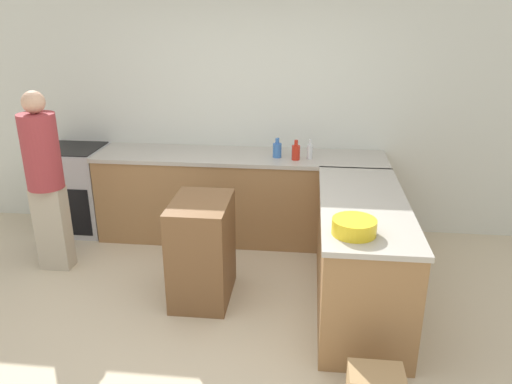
{
  "coord_description": "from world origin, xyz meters",
  "views": [
    {
      "loc": [
        0.71,
        -3.15,
        2.39
      ],
      "look_at": [
        0.3,
        0.57,
        0.98
      ],
      "focal_mm": 35.0,
      "sensor_mm": 36.0,
      "label": 1
    }
  ],
  "objects_px": {
    "water_bottle_blue": "(277,150)",
    "hot_sauce_bottle": "(296,152)",
    "mixing_bowl": "(354,227)",
    "island_table": "(202,250)",
    "range_oven": "(78,189)",
    "person_by_range": "(45,176)",
    "vinegar_bottle_clear": "(310,151)"
  },
  "relations": [
    {
      "from": "water_bottle_blue",
      "to": "hot_sauce_bottle",
      "type": "xyz_separation_m",
      "value": [
        0.19,
        -0.07,
        0.0
      ]
    },
    {
      "from": "mixing_bowl",
      "to": "island_table",
      "type": "bearing_deg",
      "value": 153.64
    },
    {
      "from": "range_oven",
      "to": "mixing_bowl",
      "type": "height_order",
      "value": "mixing_bowl"
    },
    {
      "from": "mixing_bowl",
      "to": "person_by_range",
      "type": "height_order",
      "value": "person_by_range"
    },
    {
      "from": "island_table",
      "to": "person_by_range",
      "type": "xyz_separation_m",
      "value": [
        -1.51,
        0.36,
        0.48
      ]
    },
    {
      "from": "water_bottle_blue",
      "to": "vinegar_bottle_clear",
      "type": "height_order",
      "value": "same"
    },
    {
      "from": "vinegar_bottle_clear",
      "to": "range_oven",
      "type": "bearing_deg",
      "value": 178.03
    },
    {
      "from": "range_oven",
      "to": "water_bottle_blue",
      "type": "relative_size",
      "value": 4.77
    },
    {
      "from": "vinegar_bottle_clear",
      "to": "person_by_range",
      "type": "xyz_separation_m",
      "value": [
        -2.39,
        -0.79,
        -0.09
      ]
    },
    {
      "from": "water_bottle_blue",
      "to": "person_by_range",
      "type": "height_order",
      "value": "person_by_range"
    },
    {
      "from": "vinegar_bottle_clear",
      "to": "person_by_range",
      "type": "height_order",
      "value": "person_by_range"
    },
    {
      "from": "water_bottle_blue",
      "to": "person_by_range",
      "type": "xyz_separation_m",
      "value": [
        -2.06,
        -0.81,
        -0.09
      ]
    },
    {
      "from": "water_bottle_blue",
      "to": "person_by_range",
      "type": "bearing_deg",
      "value": -158.44
    },
    {
      "from": "range_oven",
      "to": "person_by_range",
      "type": "distance_m",
      "value": 1.01
    },
    {
      "from": "person_by_range",
      "to": "island_table",
      "type": "bearing_deg",
      "value": -13.32
    },
    {
      "from": "mixing_bowl",
      "to": "vinegar_bottle_clear",
      "type": "relative_size",
      "value": 1.52
    },
    {
      "from": "island_table",
      "to": "vinegar_bottle_clear",
      "type": "distance_m",
      "value": 1.56
    },
    {
      "from": "island_table",
      "to": "mixing_bowl",
      "type": "xyz_separation_m",
      "value": [
        1.19,
        -0.59,
        0.54
      ]
    },
    {
      "from": "water_bottle_blue",
      "to": "vinegar_bottle_clear",
      "type": "xyz_separation_m",
      "value": [
        0.33,
        -0.02,
        0.0
      ]
    },
    {
      "from": "island_table",
      "to": "person_by_range",
      "type": "bearing_deg",
      "value": 166.68
    },
    {
      "from": "range_oven",
      "to": "person_by_range",
      "type": "bearing_deg",
      "value": -79.85
    },
    {
      "from": "hot_sauce_bottle",
      "to": "person_by_range",
      "type": "height_order",
      "value": "person_by_range"
    },
    {
      "from": "person_by_range",
      "to": "vinegar_bottle_clear",
      "type": "bearing_deg",
      "value": 18.38
    },
    {
      "from": "vinegar_bottle_clear",
      "to": "hot_sauce_bottle",
      "type": "bearing_deg",
      "value": -160.83
    },
    {
      "from": "water_bottle_blue",
      "to": "hot_sauce_bottle",
      "type": "bearing_deg",
      "value": -19.62
    },
    {
      "from": "mixing_bowl",
      "to": "water_bottle_blue",
      "type": "bearing_deg",
      "value": 110.03
    },
    {
      "from": "range_oven",
      "to": "hot_sauce_bottle",
      "type": "relative_size",
      "value": 4.68
    },
    {
      "from": "vinegar_bottle_clear",
      "to": "water_bottle_blue",
      "type": "bearing_deg",
      "value": 176.48
    },
    {
      "from": "island_table",
      "to": "vinegar_bottle_clear",
      "type": "xyz_separation_m",
      "value": [
        0.88,
        1.15,
        0.57
      ]
    },
    {
      "from": "mixing_bowl",
      "to": "person_by_range",
      "type": "xyz_separation_m",
      "value": [
        -2.7,
        0.95,
        -0.06
      ]
    },
    {
      "from": "range_oven",
      "to": "hot_sauce_bottle",
      "type": "xyz_separation_m",
      "value": [
        2.41,
        -0.14,
        0.54
      ]
    },
    {
      "from": "range_oven",
      "to": "mixing_bowl",
      "type": "distance_m",
      "value": 3.44
    }
  ]
}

